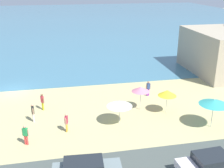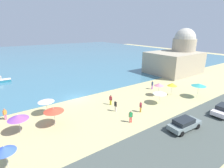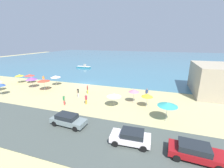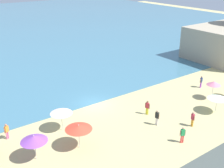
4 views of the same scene
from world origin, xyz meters
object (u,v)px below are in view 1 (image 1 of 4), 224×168
beach_umbrella_8 (214,102)px  parked_car_2 (209,164)px  beach_umbrella_7 (119,104)px  bather_1 (42,101)px  bather_0 (148,88)px  beach_umbrella_6 (141,89)px  bather_5 (33,112)px  bather_2 (25,134)px  beach_umbrella_0 (167,93)px  bather_3 (66,122)px

beach_umbrella_8 → parked_car_2: (-3.45, -5.70, -1.52)m
beach_umbrella_7 → parked_car_2: beach_umbrella_7 is taller
bather_1 → parked_car_2: (10.79, -12.00, -0.12)m
beach_umbrella_7 → bather_1: (-6.64, 4.18, -0.97)m
beach_umbrella_8 → bather_0: bearing=112.4°
bather_0 → parked_car_2: (-0.30, -13.33, -0.12)m
beach_umbrella_6 → bather_5: (-10.01, -0.51, -1.15)m
bather_0 → parked_car_2: size_ratio=0.42×
beach_umbrella_6 → beach_umbrella_8: 6.72m
bather_0 → bather_5: size_ratio=0.97×
beach_umbrella_6 → beach_umbrella_7: 3.55m
bather_5 → parked_car_2: size_ratio=0.43×
bather_2 → beach_umbrella_6: bearing=22.2°
beach_umbrella_7 → bather_1: size_ratio=1.34×
beach_umbrella_8 → parked_car_2: beach_umbrella_8 is taller
beach_umbrella_0 → bather_1: 11.90m
bather_3 → parked_car_2: 11.43m
beach_umbrella_6 → bather_5: beach_umbrella_6 is taller
beach_umbrella_7 → parked_car_2: (4.15, -7.83, -1.09)m
beach_umbrella_0 → beach_umbrella_8: bearing=-50.7°
bather_3 → bather_5: 3.64m
bather_0 → beach_umbrella_7: bearing=-128.9°
beach_umbrella_6 → beach_umbrella_7: bearing=-137.6°
bather_1 → parked_car_2: 16.14m
beach_umbrella_6 → parked_car_2: (1.53, -10.21, -1.31)m
bather_5 → bather_3: bearing=-39.5°
beach_umbrella_0 → bather_3: bearing=-170.0°
beach_umbrella_0 → bather_1: (-11.48, 2.95, -1.08)m
beach_umbrella_8 → bather_2: 15.38m
bather_3 → bather_5: bather_5 is taller
beach_umbrella_0 → bather_2: 12.97m
beach_umbrella_0 → bather_2: bearing=-166.3°
beach_umbrella_7 → bather_5: 7.68m
bather_0 → bather_3: size_ratio=1.01×
beach_umbrella_6 → bather_0: 3.81m
bather_2 → beach_umbrella_8: bearing=-1.1°
beach_umbrella_6 → beach_umbrella_0: bearing=-27.5°
bather_3 → bather_0: bearing=33.4°
bather_1 → bather_3: 5.06m
parked_car_2 → bather_3: bearing=139.7°
beach_umbrella_8 → bather_1: 15.63m
beach_umbrella_6 → bather_3: size_ratio=1.47×
beach_umbrella_6 → parked_car_2: beach_umbrella_6 is taller
bather_3 → parked_car_2: size_ratio=0.41×
bather_2 → bather_5: 3.71m
bather_0 → bather_2: 14.20m
beach_umbrella_0 → parked_car_2: beach_umbrella_0 is taller
bather_0 → bather_1: bather_1 is taller
beach_umbrella_0 → bather_2: beach_umbrella_0 is taller
beach_umbrella_0 → bather_1: beach_umbrella_0 is taller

